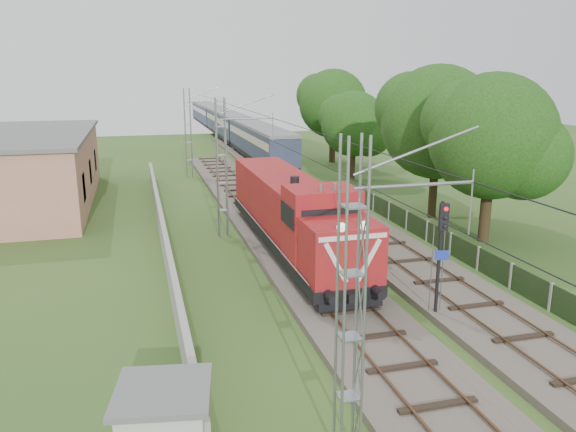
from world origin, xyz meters
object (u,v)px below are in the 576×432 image
object	(u,v)px
signal_post	(442,240)
coach_rake	(226,123)
relay_hut	(165,431)
locomotive	(292,212)

from	to	relation	value
signal_post	coach_rake	bearing A→B (deg)	88.34
relay_hut	signal_post	bearing A→B (deg)	29.78
locomotive	coach_rake	size ratio (longest dim) A/B	0.27
relay_hut	coach_rake	bearing A→B (deg)	79.66
signal_post	relay_hut	xyz separation A→B (m)	(-10.61, -6.07, -2.08)
signal_post	locomotive	bearing A→B (deg)	108.96
coach_rake	signal_post	xyz separation A→B (m)	(-1.79, -61.92, 0.78)
coach_rake	signal_post	distance (m)	61.95
locomotive	coach_rake	distance (m)	52.82
signal_post	relay_hut	world-z (taller)	signal_post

